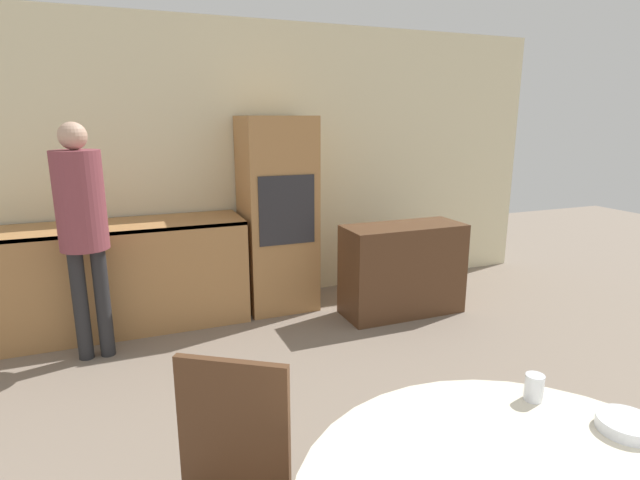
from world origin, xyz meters
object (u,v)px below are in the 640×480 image
cup (534,387)px  bowl_near (627,425)px  person_standing (82,216)px  sideboard (402,269)px  oven_unit (277,214)px

cup → bowl_near: 0.29m
person_standing → bowl_near: size_ratio=9.37×
person_standing → sideboard: bearing=-1.8°
oven_unit → bowl_near: 3.38m
oven_unit → person_standing: oven_unit is taller
person_standing → bowl_near: bearing=-59.2°
sideboard → cup: bearing=-111.6°
sideboard → cup: cup is taller
bowl_near → cup: bearing=119.4°
oven_unit → bowl_near: bearing=-87.8°
cup → bowl_near: size_ratio=0.52×
oven_unit → sideboard: oven_unit is taller
sideboard → person_standing: bearing=178.2°
oven_unit → sideboard: 1.24m
sideboard → person_standing: 2.65m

